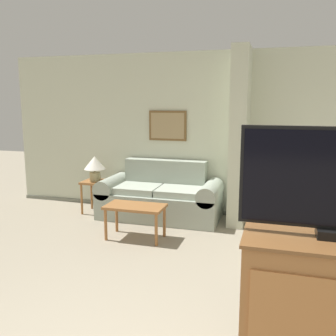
{
  "coord_description": "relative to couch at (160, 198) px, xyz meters",
  "views": [
    {
      "loc": [
        0.83,
        -1.55,
        1.83
      ],
      "look_at": [
        -0.41,
        2.61,
        1.05
      ],
      "focal_mm": 40.0,
      "sensor_mm": 36.0,
      "label": 1
    }
  ],
  "objects": [
    {
      "name": "wall_partition_pillar",
      "position": [
        1.2,
        0.09,
        0.98
      ],
      "size": [
        0.24,
        0.66,
        2.6
      ],
      "color": "beige",
      "rests_on": "ground_plane"
    },
    {
      "name": "table_lamp",
      "position": [
        -1.11,
        -0.05,
        0.48
      ],
      "size": [
        0.35,
        0.35,
        0.41
      ],
      "color": "tan",
      "rests_on": "side_table"
    },
    {
      "name": "couch",
      "position": [
        0.0,
        0.0,
        0.0
      ],
      "size": [
        1.91,
        0.84,
        0.88
      ],
      "color": "#99A393",
      "rests_on": "ground_plane"
    },
    {
      "name": "side_table",
      "position": [
        -1.11,
        -0.05,
        0.11
      ],
      "size": [
        0.4,
        0.4,
        0.53
      ],
      "color": "#996033",
      "rests_on": "ground_plane"
    },
    {
      "name": "tv_dresser",
      "position": [
        2.1,
        -3.33,
        0.22
      ],
      "size": [
        1.03,
        0.54,
        1.09
      ],
      "color": "#996033",
      "rests_on": "ground_plane"
    },
    {
      "name": "coffee_table",
      "position": [
        -0.04,
        -0.99,
        0.08
      ],
      "size": [
        0.79,
        0.43,
        0.46
      ],
      "color": "#996033",
      "rests_on": "ground_plane"
    },
    {
      "name": "wall_back",
      "position": [
        0.93,
        0.48,
        0.97
      ],
      "size": [
        7.5,
        0.16,
        2.6
      ],
      "color": "beige",
      "rests_on": "ground_plane"
    }
  ]
}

